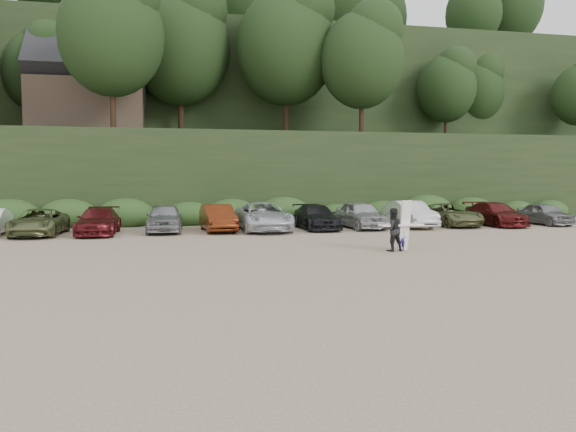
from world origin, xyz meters
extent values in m
plane|color=tan|center=(0.00, 0.00, 0.00)|extent=(120.00, 120.00, 0.00)
cube|color=black|center=(0.00, 22.00, 3.00)|extent=(80.00, 14.00, 6.00)
cube|color=black|center=(0.00, 40.00, 8.00)|extent=(90.00, 30.00, 16.00)
ellipsoid|color=black|center=(0.00, 22.00, 11.00)|extent=(66.00, 12.00, 10.00)
cube|color=#2B491E|center=(-0.55, 14.50, 0.60)|extent=(46.20, 2.00, 1.20)
cube|color=brown|center=(-12.00, 24.00, 8.00)|extent=(8.00, 6.00, 4.00)
imported|color=#5D663B|center=(-12.88, 9.82, 0.68)|extent=(2.45, 4.97, 1.36)
imported|color=#571317|center=(-9.96, 9.66, 0.70)|extent=(2.10, 4.87, 1.40)
imported|color=gray|center=(-6.59, 10.20, 0.78)|extent=(2.06, 4.67, 1.56)
imported|color=#60250E|center=(-3.74, 10.00, 0.73)|extent=(1.81, 4.54, 1.47)
imported|color=silver|center=(-1.24, 9.78, 0.79)|extent=(2.69, 5.72, 1.58)
imported|color=black|center=(1.88, 10.01, 0.70)|extent=(2.03, 4.83, 1.39)
imported|color=#A7A6AB|center=(4.53, 9.92, 0.80)|extent=(2.11, 4.76, 1.59)
imported|color=silver|center=(7.62, 9.97, 0.78)|extent=(1.65, 4.74, 1.56)
imported|color=#596138|center=(10.36, 10.24, 0.68)|extent=(2.61, 5.07, 1.37)
imported|color=#521212|center=(13.21, 9.82, 0.71)|extent=(2.06, 4.93, 1.42)
imported|color=slate|center=(16.60, 9.75, 0.69)|extent=(1.70, 4.07, 1.38)
imported|color=navy|center=(2.80, 0.36, 0.50)|extent=(0.38, 0.26, 1.00)
cube|color=white|center=(2.80, 0.36, 1.06)|extent=(1.86, 0.66, 0.07)
imported|color=black|center=(2.39, 0.29, 0.87)|extent=(0.92, 0.76, 1.75)
cube|color=silver|center=(2.95, 0.35, 1.03)|extent=(0.65, 0.53, 2.06)
camera|label=1|loc=(-6.65, -20.85, 3.06)|focal=35.00mm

